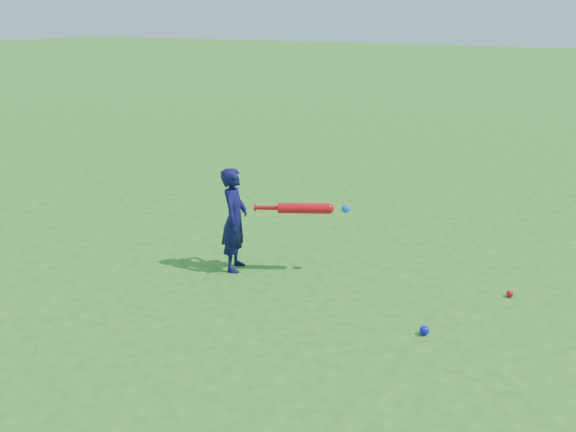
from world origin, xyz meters
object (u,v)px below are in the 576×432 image
at_px(ground_ball_red, 510,294).
at_px(bat_swing, 308,208).
at_px(child, 234,220).
at_px(ground_ball_blue, 424,330).

relative_size(ground_ball_red, bat_swing, 0.07).
bearing_deg(ground_ball_red, bat_swing, -170.06).
distance_m(child, bat_swing, 0.70).
bearing_deg(ground_ball_red, child, -167.20).
xyz_separation_m(child, ground_ball_red, (2.43, 0.55, -0.46)).
distance_m(child, ground_ball_blue, 2.07).
bearing_deg(ground_ball_red, ground_ball_blue, -114.83).
height_order(ground_ball_red, ground_ball_blue, ground_ball_blue).
bearing_deg(child, ground_ball_blue, -120.17).
xyz_separation_m(ground_ball_red, ground_ball_blue, (-0.46, -1.00, 0.01)).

